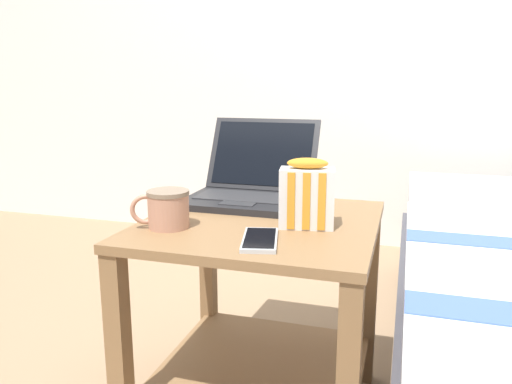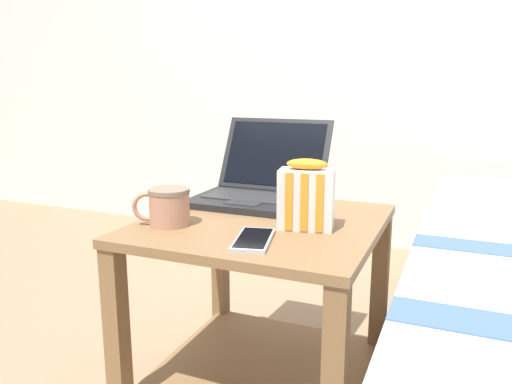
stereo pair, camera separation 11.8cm
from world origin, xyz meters
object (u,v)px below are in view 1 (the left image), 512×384
snack_bag (307,195)px  cell_phone (260,240)px  laptop (252,185)px  mug_front_left (167,207)px

snack_bag → cell_phone: snack_bag is taller
laptop → snack_bag: bearing=-47.1°
laptop → mug_front_left: (-0.11, -0.32, 0.00)m
laptop → snack_bag: laptop is taller
cell_phone → laptop: bearing=110.1°
laptop → cell_phone: laptop is taller
mug_front_left → snack_bag: snack_bag is taller
laptop → cell_phone: bearing=-69.9°
mug_front_left → laptop: bearing=71.9°
laptop → cell_phone: (0.13, -0.36, -0.04)m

